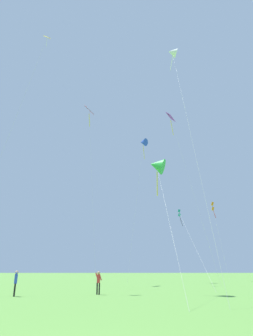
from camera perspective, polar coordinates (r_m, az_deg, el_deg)
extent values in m
cube|color=red|center=(45.91, -7.42, 11.35)|extent=(1.67, 2.36, 1.73)
cylinder|color=#3F382D|center=(45.91, -7.42, 11.35)|extent=(1.37, 0.84, 0.90)
cylinder|color=yellow|center=(45.17, -7.38, 9.38)|extent=(0.31, 0.42, 2.13)
cylinder|color=silver|center=(37.17, -6.89, -2.50)|extent=(2.62, 7.52, 25.00)
cone|color=green|center=(24.76, 6.04, 0.51)|extent=(1.83, 1.74, 1.68)
cylinder|color=yellow|center=(24.25, 6.11, -3.08)|extent=(0.14, 0.09, 2.11)
cylinder|color=silver|center=(18.69, 8.15, -9.07)|extent=(0.14, 9.85, 10.00)
cube|color=purple|center=(45.46, 8.72, 10.04)|extent=(1.73, 2.22, 1.34)
cylinder|color=#3F382D|center=(45.46, 8.72, 10.04)|extent=(1.15, 1.05, 0.50)
cylinder|color=yellow|center=(44.56, 9.02, 7.94)|extent=(0.36, 0.15, 2.59)
cylinder|color=silver|center=(37.97, 12.71, -3.44)|extent=(3.03, 6.89, 23.84)
cube|color=orange|center=(53.58, 16.68, -6.84)|extent=(0.60, 0.64, 0.63)
cube|color=orange|center=(53.41, 16.77, -7.74)|extent=(0.60, 0.64, 0.63)
cylinder|color=#3F382D|center=(53.49, 16.73, -7.29)|extent=(0.04, 0.04, 1.23)
cylinder|color=red|center=(53.35, 17.05, -8.64)|extent=(0.47, 0.19, 1.49)
cylinder|color=silver|center=(50.36, 18.14, -13.62)|extent=(0.15, 4.71, 12.21)
cone|color=blue|center=(50.63, 3.32, 5.13)|extent=(1.95, 1.94, 1.59)
cylinder|color=yellow|center=(50.07, 3.45, 3.19)|extent=(0.29, 0.45, 2.48)
cylinder|color=silver|center=(44.31, 1.95, -6.97)|extent=(2.94, 5.33, 22.70)
cube|color=yellow|center=(39.96, -15.48, 23.76)|extent=(0.82, 0.78, 0.76)
cylinder|color=#3F382D|center=(39.96, -15.48, 23.76)|extent=(0.86, 0.05, 0.33)
cylinder|color=silver|center=(39.29, -15.59, 22.78)|extent=(0.11, 0.12, 1.22)
cylinder|color=silver|center=(29.02, -21.70, 7.72)|extent=(1.87, 7.84, 28.57)
cube|color=teal|center=(36.17, 10.41, -8.38)|extent=(0.37, 0.40, 0.36)
cube|color=teal|center=(36.08, 10.46, -9.15)|extent=(0.37, 0.40, 0.36)
cylinder|color=#3F382D|center=(36.13, 10.44, -8.76)|extent=(0.02, 0.02, 0.71)
cylinder|color=black|center=(35.84, 10.78, -10.23)|extent=(0.30, 0.37, 1.31)
cylinder|color=silver|center=(29.94, 13.16, -14.44)|extent=(0.11, 11.65, 8.19)
cone|color=white|center=(32.56, 9.11, 21.71)|extent=(1.08, 1.03, 1.17)
cylinder|color=silver|center=(31.81, 8.91, 19.87)|extent=(0.38, 0.32, 1.73)
cylinder|color=silver|center=(21.88, 12.41, 7.55)|extent=(0.41, 10.18, 22.93)
cylinder|color=black|center=(21.92, -21.35, -21.65)|extent=(0.11, 0.11, 0.79)
cylinder|color=black|center=(22.08, -21.33, -21.62)|extent=(0.11, 0.11, 0.79)
cube|color=blue|center=(21.97, -21.10, -19.84)|extent=(0.23, 0.24, 0.60)
cylinder|color=blue|center=(21.84, -21.07, -19.46)|extent=(0.15, 0.28, 0.56)
cylinder|color=blue|center=(22.09, -21.04, -19.45)|extent=(0.15, 0.28, 0.56)
sphere|color=tan|center=(21.96, -20.97, -18.79)|extent=(0.22, 0.22, 0.22)
cylinder|color=black|center=(22.32, -5.86, -22.75)|extent=(0.10, 0.10, 0.77)
cylinder|color=black|center=(22.28, -5.43, -22.77)|extent=(0.10, 0.10, 0.77)
cube|color=red|center=(22.28, -5.58, -21.03)|extent=(0.22, 0.21, 0.58)
cylinder|color=red|center=(22.30, -5.89, -20.64)|extent=(0.27, 0.12, 0.54)
cylinder|color=red|center=(22.24, -5.25, -20.66)|extent=(0.27, 0.12, 0.54)
sphere|color=tan|center=(22.27, -5.55, -20.01)|extent=(0.21, 0.21, 0.21)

